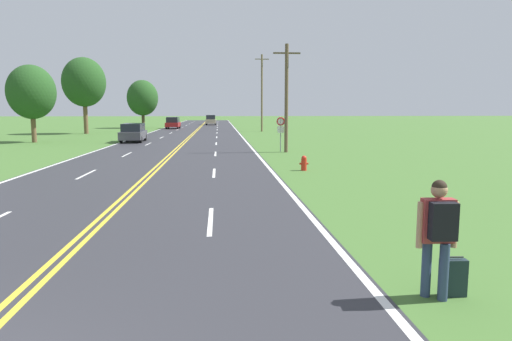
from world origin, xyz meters
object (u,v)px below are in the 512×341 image
(tree_behind_sign, at_px, (143,98))
(car_red_suv_approaching, at_px, (173,123))
(tree_mid_treeline, at_px, (31,92))
(car_champagne_suv_mid_near, at_px, (211,120))
(hitchhiker_person, at_px, (438,227))
(traffic_sign, at_px, (281,126))
(car_dark_grey_van_nearest, at_px, (133,132))
(suitcase, at_px, (453,278))
(fire_hydrant, at_px, (304,163))
(tree_left_verge, at_px, (84,82))

(tree_behind_sign, distance_m, car_red_suv_approaching, 6.87)
(tree_mid_treeline, xyz_separation_m, car_champagne_suv_mid_near, (14.70, 45.03, -3.40))
(hitchhiker_person, bearing_deg, car_red_suv_approaching, 11.85)
(hitchhiker_person, height_order, traffic_sign, traffic_sign)
(traffic_sign, relative_size, car_dark_grey_van_nearest, 0.50)
(suitcase, relative_size, tree_behind_sign, 0.09)
(fire_hydrant, height_order, car_dark_grey_van_nearest, car_dark_grey_van_nearest)
(suitcase, distance_m, traffic_sign, 24.36)
(hitchhiker_person, height_order, suitcase, hitchhiker_person)
(tree_behind_sign, bearing_deg, suitcase, -76.97)
(traffic_sign, relative_size, tree_left_verge, 0.26)
(car_red_suv_approaching, bearing_deg, tree_mid_treeline, 163.32)
(hitchhiker_person, bearing_deg, car_dark_grey_van_nearest, 19.97)
(tree_behind_sign, relative_size, tree_mid_treeline, 1.10)
(traffic_sign, relative_size, car_red_suv_approaching, 0.59)
(suitcase, xyz_separation_m, car_dark_grey_van_nearest, (-11.17, 34.89, 0.57))
(traffic_sign, bearing_deg, hitchhiker_person, -92.19)
(tree_behind_sign, bearing_deg, tree_left_verge, -103.36)
(tree_behind_sign, bearing_deg, traffic_sign, -69.21)
(traffic_sign, relative_size, tree_mid_treeline, 0.35)
(tree_mid_treeline, relative_size, car_dark_grey_van_nearest, 1.42)
(hitchhiker_person, relative_size, suitcase, 2.89)
(car_red_suv_approaching, distance_m, car_champagne_suv_mid_near, 17.60)
(fire_hydrant, bearing_deg, tree_behind_sign, 106.97)
(tree_left_verge, height_order, tree_behind_sign, tree_left_verge)
(fire_hydrant, height_order, car_red_suv_approaching, car_red_suv_approaching)
(tree_mid_treeline, distance_m, car_red_suv_approaching, 29.97)
(fire_hydrant, relative_size, car_dark_grey_van_nearest, 0.15)
(traffic_sign, xyz_separation_m, car_champagne_suv_mid_near, (-5.67, 55.76, -0.82))
(suitcase, bearing_deg, traffic_sign, 1.33)
(car_red_suv_approaching, bearing_deg, hitchhiker_person, -169.40)
(tree_left_verge, bearing_deg, car_dark_grey_van_nearest, -60.73)
(car_dark_grey_van_nearest, relative_size, car_champagne_suv_mid_near, 1.16)
(tree_behind_sign, relative_size, car_dark_grey_van_nearest, 1.57)
(fire_hydrant, xyz_separation_m, tree_behind_sign, (-15.78, 51.71, 4.29))
(tree_left_verge, bearing_deg, hitchhiker_person, -69.00)
(tree_behind_sign, distance_m, car_champagne_suv_mid_near, 17.53)
(suitcase, xyz_separation_m, car_red_suv_approaching, (-10.47, 63.31, 0.62))
(hitchhiker_person, relative_size, tree_mid_treeline, 0.27)
(traffic_sign, height_order, tree_behind_sign, tree_behind_sign)
(suitcase, relative_size, fire_hydrant, 0.89)
(suitcase, height_order, tree_behind_sign, tree_behind_sign)
(fire_hydrant, height_order, car_champagne_suv_mid_near, car_champagne_suv_mid_near)
(hitchhiker_person, bearing_deg, suitcase, -70.45)
(hitchhiker_person, distance_m, car_red_suv_approaching, 64.22)
(tree_mid_treeline, height_order, car_dark_grey_van_nearest, tree_mid_treeline)
(tree_left_verge, xyz_separation_m, tree_behind_sign, (4.00, 16.85, -1.39))
(car_red_suv_approaching, bearing_deg, traffic_sign, -162.63)
(tree_left_verge, relative_size, car_dark_grey_van_nearest, 1.90)
(suitcase, relative_size, tree_mid_treeline, 0.09)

